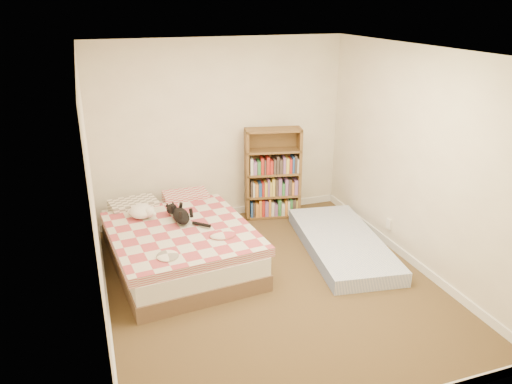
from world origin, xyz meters
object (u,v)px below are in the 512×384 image
object	(u,v)px
bed	(178,242)
floor_mattress	(342,244)
bookshelf	(272,183)
white_dog	(142,211)
black_cat	(181,215)

from	to	relation	value
bed	floor_mattress	world-z (taller)	bed
bed	bookshelf	world-z (taller)	bookshelf
bed	white_dog	distance (m)	0.56
bookshelf	white_dog	distance (m)	2.00
bookshelf	black_cat	xyz separation A→B (m)	(-1.47, -0.85, 0.08)
bed	white_dog	size ratio (longest dim) A/B	6.84
bed	black_cat	bearing A→B (deg)	34.06
bookshelf	white_dog	bearing A→B (deg)	-150.76
black_cat	white_dog	xyz separation A→B (m)	(-0.42, 0.23, 0.01)
black_cat	white_dog	size ratio (longest dim) A/B	2.17
black_cat	white_dog	world-z (taller)	black_cat
floor_mattress	white_dog	size ratio (longest dim) A/B	5.99
bookshelf	floor_mattress	distance (m)	1.44
white_dog	floor_mattress	bearing A→B (deg)	-15.23
bookshelf	floor_mattress	size ratio (longest dim) A/B	0.66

